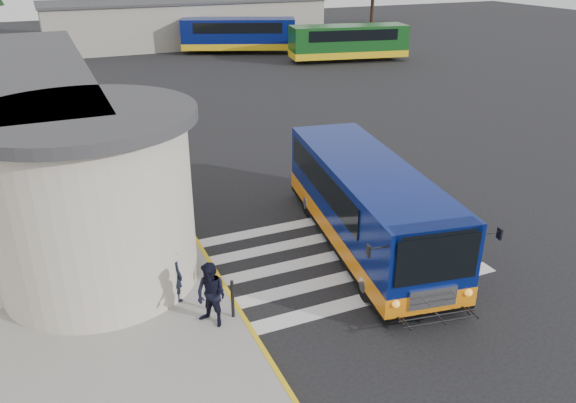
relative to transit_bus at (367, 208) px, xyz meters
name	(u,v)px	position (x,y,z in m)	size (l,w,h in m)	color
ground	(333,242)	(-0.82, 0.54, -1.28)	(140.00, 140.00, 0.00)	black
sidewalk	(26,239)	(-9.82, 4.54, -1.20)	(10.00, 34.00, 0.15)	gray
curb_strip	(179,213)	(-4.87, 4.54, -1.20)	(0.12, 34.00, 0.16)	yellow
crosswalk	(331,256)	(-1.32, -0.26, -1.27)	(8.00, 5.35, 0.01)	silver
depot_building	(185,22)	(5.18, 42.54, 0.83)	(26.40, 8.40, 4.20)	gray
transit_bus	(367,208)	(0.00, 0.00, 0.00)	(4.30, 9.71, 2.67)	#07155C
pedestrian_a	(175,275)	(-6.21, -0.83, -0.38)	(0.55, 0.36, 1.50)	black
pedestrian_b	(211,295)	(-5.65, -2.24, -0.29)	(0.81, 0.63, 1.68)	black
bollard	(233,299)	(-5.10, -2.15, -0.61)	(0.08, 0.08, 1.04)	black
far_bus_a	(239,34)	(8.27, 35.83, 0.40)	(10.31, 6.30, 2.58)	#061151
far_bus_b	(348,41)	(15.24, 28.29, 0.34)	(9.99, 4.48, 2.49)	#124618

